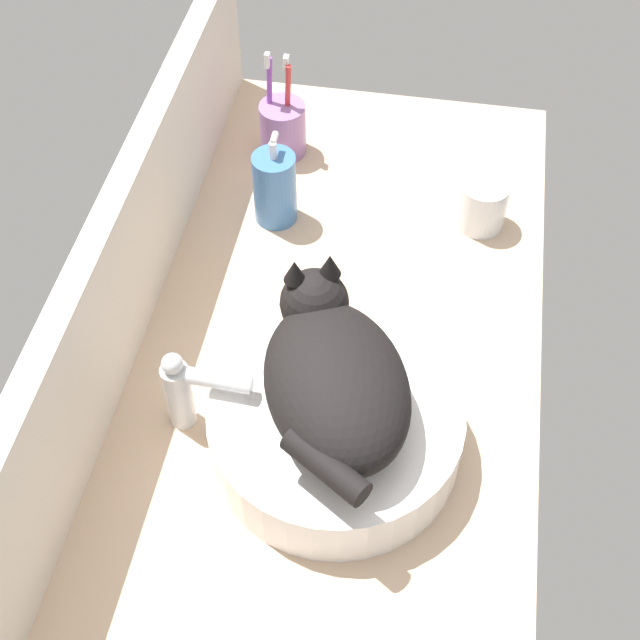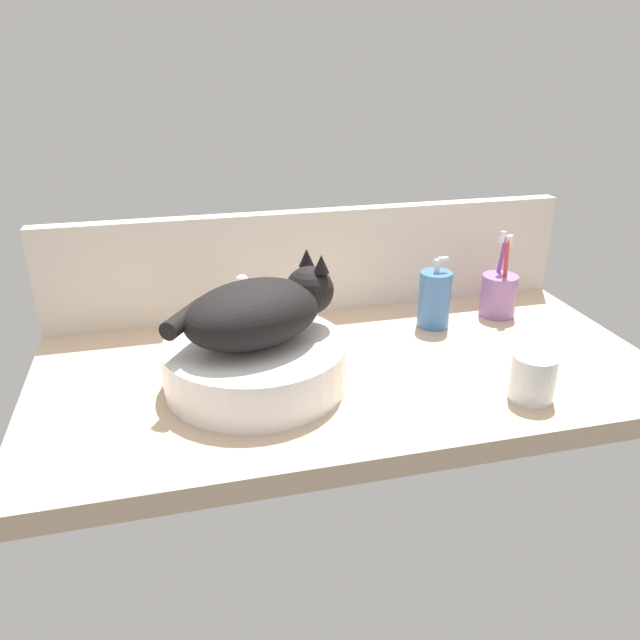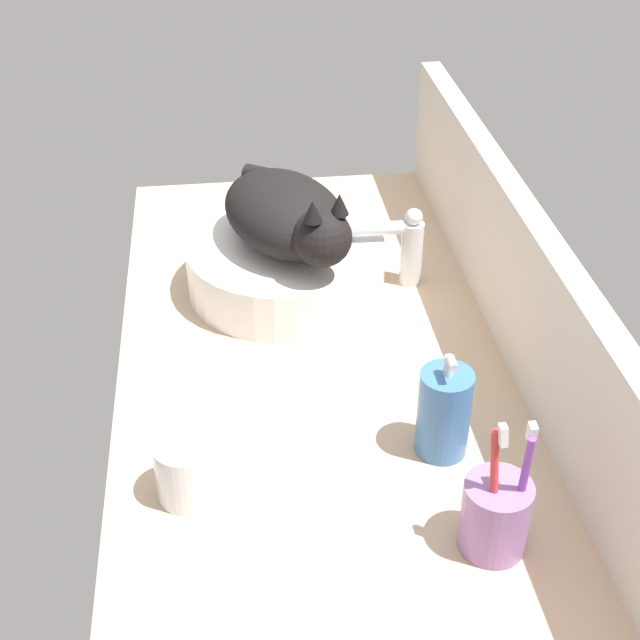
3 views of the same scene
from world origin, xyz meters
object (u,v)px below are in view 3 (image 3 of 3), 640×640
(faucet, at_px, (405,244))
(toothbrush_cup, at_px, (496,514))
(cat, at_px, (289,215))
(soap_dispenser, at_px, (444,412))
(water_glass, at_px, (187,473))
(sink_basin, at_px, (286,266))

(faucet, distance_m, toothbrush_cup, 0.57)
(faucet, bearing_deg, toothbrush_cup, -1.07)
(cat, height_order, soap_dispenser, cat)
(faucet, bearing_deg, water_glass, -38.71)
(soap_dispenser, bearing_deg, water_glass, -82.81)
(soap_dispenser, height_order, toothbrush_cup, toothbrush_cup)
(cat, bearing_deg, faucet, 91.51)
(sink_basin, bearing_deg, faucet, 87.83)
(soap_dispenser, distance_m, water_glass, 0.33)
(toothbrush_cup, distance_m, water_glass, 0.37)
(faucet, distance_m, soap_dispenser, 0.40)
(soap_dispenser, relative_size, toothbrush_cup, 0.83)
(sink_basin, bearing_deg, toothbrush_cup, 17.79)
(sink_basin, height_order, cat, cat)
(sink_basin, distance_m, water_glass, 0.48)
(toothbrush_cup, bearing_deg, soap_dispenser, -172.68)
(soap_dispenser, xyz_separation_m, toothbrush_cup, (0.16, 0.02, -0.01))
(water_glass, bearing_deg, cat, 159.18)
(soap_dispenser, bearing_deg, sink_basin, -158.31)
(toothbrush_cup, bearing_deg, sink_basin, -162.21)
(water_glass, bearing_deg, toothbrush_cup, 70.36)
(cat, distance_m, water_glass, 0.48)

